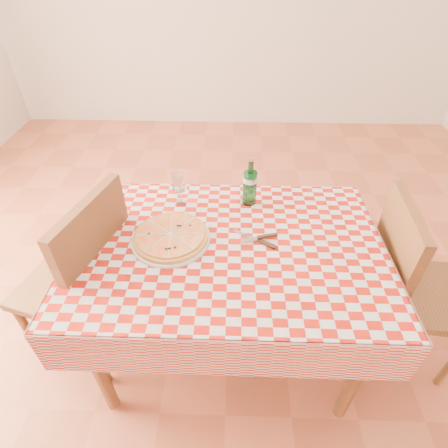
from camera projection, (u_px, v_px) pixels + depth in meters
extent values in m
plane|color=#AF5538|center=(227.00, 344.00, 1.94)|extent=(6.00, 6.00, 0.00)
cube|color=brown|center=(228.00, 249.00, 1.47)|extent=(1.20, 0.80, 0.04)
cylinder|color=brown|center=(97.00, 367.00, 1.47)|extent=(0.06, 0.06, 0.71)
cylinder|color=brown|center=(356.00, 375.00, 1.44)|extent=(0.06, 0.06, 0.71)
cylinder|color=brown|center=(134.00, 253.00, 1.99)|extent=(0.06, 0.06, 0.71)
cylinder|color=brown|center=(325.00, 258.00, 1.96)|extent=(0.06, 0.06, 0.71)
cube|color=#991309|center=(228.00, 245.00, 1.46)|extent=(1.30, 0.90, 0.01)
cube|color=brown|center=(420.00, 294.00, 1.64)|extent=(0.46, 0.46, 0.04)
cylinder|color=brown|center=(375.00, 352.00, 1.67)|extent=(0.04, 0.04, 0.43)
cylinder|color=brown|center=(361.00, 293.00, 1.95)|extent=(0.04, 0.04, 0.43)
cylinder|color=brown|center=(429.00, 299.00, 1.91)|extent=(0.04, 0.04, 0.43)
cube|color=brown|center=(395.00, 253.00, 1.50)|extent=(0.08, 0.42, 0.46)
cube|color=brown|center=(74.00, 282.00, 1.66)|extent=(0.55, 0.55, 0.04)
cylinder|color=brown|center=(137.00, 295.00, 1.92)|extent=(0.04, 0.04, 0.46)
cylinder|color=brown|center=(78.00, 279.00, 2.01)|extent=(0.04, 0.04, 0.46)
cylinder|color=brown|center=(98.00, 356.00, 1.64)|extent=(0.04, 0.04, 0.46)
cylinder|color=brown|center=(31.00, 335.00, 1.73)|extent=(0.04, 0.04, 0.46)
cube|color=brown|center=(98.00, 251.00, 1.45)|extent=(0.16, 0.44, 0.49)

